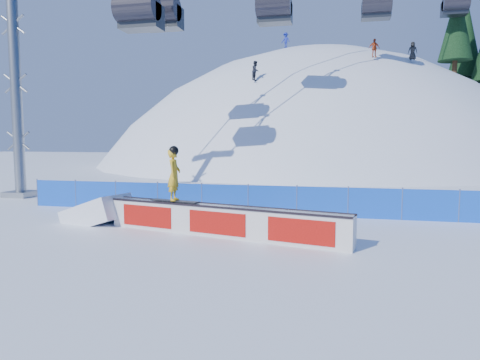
# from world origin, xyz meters

# --- Properties ---
(ground) EXTENTS (160.00, 160.00, 0.00)m
(ground) POSITION_xyz_m (0.00, 0.00, 0.00)
(ground) COLOR white
(ground) RESTS_ON ground
(snow_hill) EXTENTS (64.00, 64.00, 64.00)m
(snow_hill) POSITION_xyz_m (0.00, 42.00, -18.00)
(snow_hill) COLOR white
(snow_hill) RESTS_ON ground
(safety_fence) EXTENTS (22.05, 0.05, 1.30)m
(safety_fence) POSITION_xyz_m (0.00, 4.50, 0.60)
(safety_fence) COLOR blue
(safety_fence) RESTS_ON ground
(rail_box) EXTENTS (8.29, 2.50, 1.01)m
(rail_box) POSITION_xyz_m (-1.01, 0.31, 0.50)
(rail_box) COLOR silver
(rail_box) RESTS_ON ground
(snow_ramp) EXTENTS (2.72, 2.04, 1.52)m
(snow_ramp) POSITION_xyz_m (-6.11, 1.52, 0.00)
(snow_ramp) COLOR white
(snow_ramp) RESTS_ON ground
(snowboarder) EXTENTS (1.80, 0.72, 1.86)m
(snowboarder) POSITION_xyz_m (-2.73, 0.72, 1.92)
(snowboarder) COLOR black
(snowboarder) RESTS_ON rail_box
(distant_skiers) EXTENTS (14.43, 13.29, 6.85)m
(distant_skiers) POSITION_xyz_m (0.81, 30.37, 11.62)
(distant_skiers) COLOR black
(distant_skiers) RESTS_ON ground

